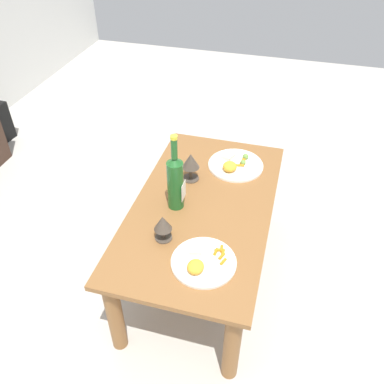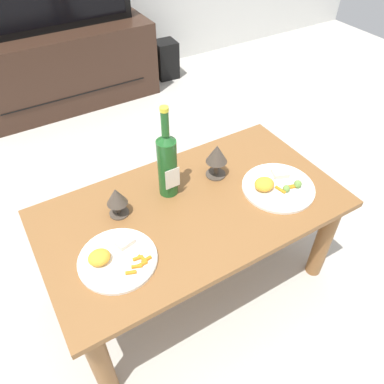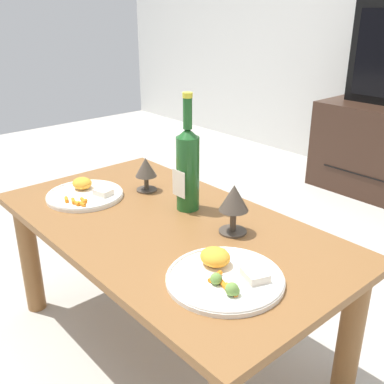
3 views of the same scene
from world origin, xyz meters
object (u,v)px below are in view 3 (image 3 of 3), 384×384
goblet_left (146,169)px  goblet_right (234,201)px  wine_bottle (188,166)px  dinner_plate_right (225,275)px  dining_table (167,248)px  dinner_plate_left (85,194)px

goblet_left → goblet_right: goblet_right is taller
wine_bottle → dinner_plate_right: wine_bottle is taller
wine_bottle → dining_table: bearing=-72.1°
goblet_right → dining_table: bearing=-148.3°
dining_table → dinner_plate_right: (0.34, -0.09, 0.10)m
dining_table → dinner_plate_right: dinner_plate_right is taller
dinner_plate_left → dining_table: bearing=14.0°
wine_bottle → goblet_right: bearing=-2.9°
goblet_left → wine_bottle: bearing=2.9°
dining_table → wine_bottle: 0.27m
goblet_right → dinner_plate_left: bearing=-159.5°
goblet_left → dinner_plate_left: size_ratio=0.47×
goblet_left → dinner_plate_right: size_ratio=0.43×
goblet_left → dining_table: bearing=-23.2°
goblet_left → dinner_plate_right: bearing=-18.3°
goblet_right → dinner_plate_right: size_ratio=0.52×
goblet_right → dinner_plate_left: size_ratio=0.57×
goblet_left → goblet_right: size_ratio=0.82×
goblet_left → dinner_plate_left: goblet_left is taller
dining_table → wine_bottle: (-0.04, 0.12, 0.24)m
goblet_left → dinner_plate_left: 0.23m
dining_table → wine_bottle: bearing=107.9°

